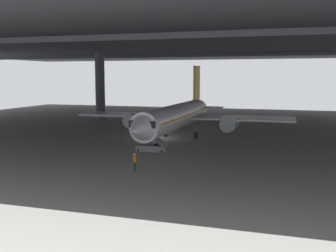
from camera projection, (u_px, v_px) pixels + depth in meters
ground_plane at (158, 138)px, 56.96m from camera, size 110.00×110.00×0.00m
hangar_structure at (183, 45)px, 68.24m from camera, size 121.00×99.00×14.82m
airplane_main at (177, 116)px, 54.87m from camera, size 31.56×32.84×10.47m
boarding_stairs at (151, 145)px, 46.66m from camera, size 4.01×1.55×4.45m
crew_worker_near_nose at (135, 161)px, 36.72m from camera, size 0.27×0.55×1.72m
crew_worker_by_stairs at (151, 140)px, 48.65m from camera, size 0.37×0.49×1.72m
baggage_tug at (155, 126)px, 66.41m from camera, size 1.99×2.50×0.90m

